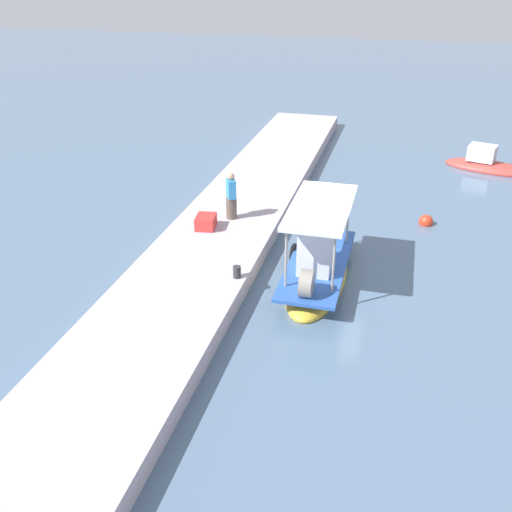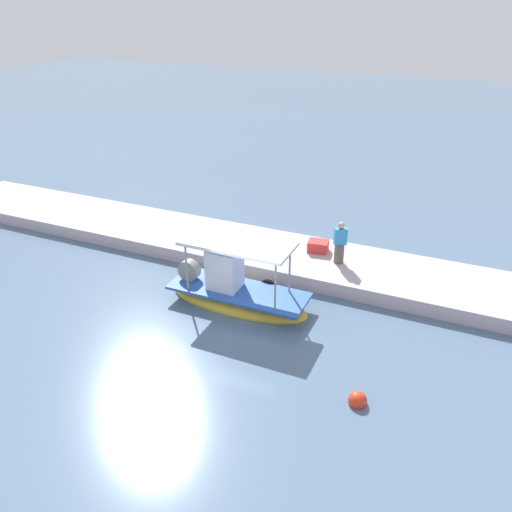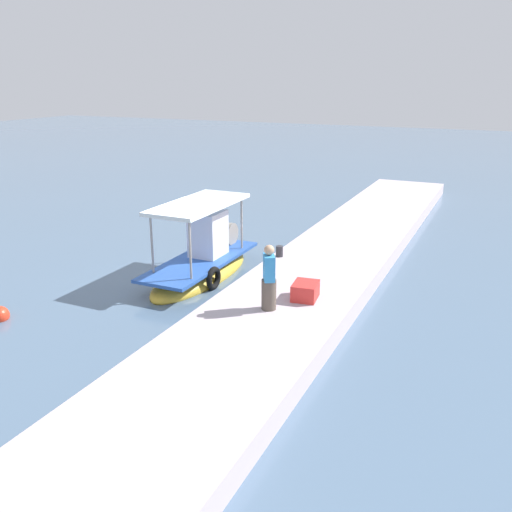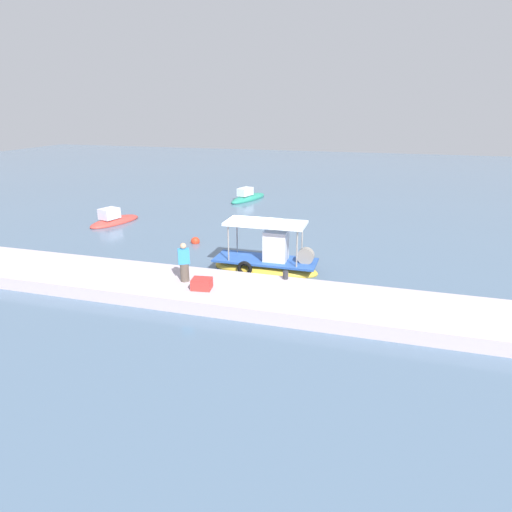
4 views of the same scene
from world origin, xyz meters
name	(u,v)px [view 3 (image 3 of 4)]	position (x,y,z in m)	size (l,w,h in m)	color
ground_plane	(185,282)	(0.00, 0.00, 0.00)	(120.00, 120.00, 0.00)	slate
dock_quay	(300,293)	(0.00, -3.90, 0.28)	(36.00, 3.60, 0.56)	#BDAEB7
main_fishing_boat	(203,262)	(0.77, -0.24, 0.47)	(5.23, 1.87, 2.83)	gold
fisherman_near_bollard	(269,281)	(-2.00, -3.79, 1.33)	(0.55, 0.52, 1.71)	brown
mooring_bollard	(279,251)	(2.13, -2.38, 0.74)	(0.24, 0.24, 0.36)	#2D2D33
cargo_crate	(305,291)	(-0.95, -4.41, 0.78)	(0.80, 0.64, 0.45)	red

